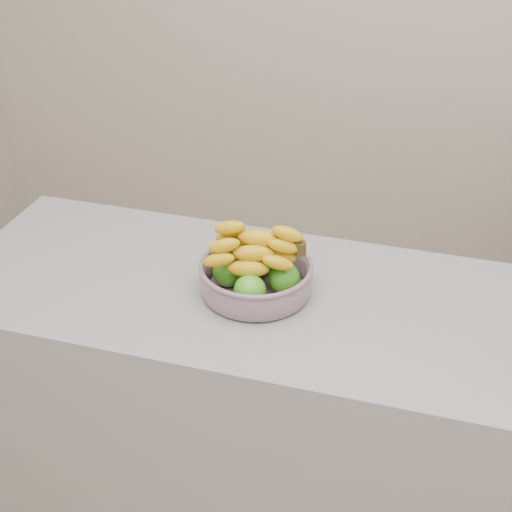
# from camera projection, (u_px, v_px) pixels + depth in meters

# --- Properties ---
(counter) EXTENTS (2.00, 0.60, 0.90)m
(counter) POSITION_uv_depth(u_px,v_px,m) (345.00, 446.00, 1.88)
(counter) COLOR #929299
(counter) RESTS_ON ground
(fruit_bowl) EXTENTS (0.27, 0.27, 0.17)m
(fruit_bowl) POSITION_uv_depth(u_px,v_px,m) (256.00, 273.00, 1.68)
(fruit_bowl) COLOR #8793A2
(fruit_bowl) RESTS_ON counter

